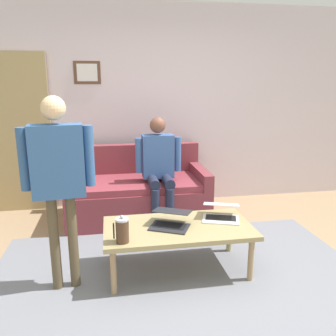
{
  "coord_description": "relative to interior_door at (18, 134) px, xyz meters",
  "views": [
    {
      "loc": [
        0.62,
        2.56,
        1.67
      ],
      "look_at": [
        0.02,
        -0.9,
        0.8
      ],
      "focal_mm": 36.78,
      "sensor_mm": 36.0,
      "label": 1
    }
  ],
  "objects": [
    {
      "name": "person_seated",
      "position": [
        -1.72,
        0.72,
        -0.3
      ],
      "size": [
        0.55,
        0.51,
        1.28
      ],
      "color": "#21263D",
      "rests_on": "ground_plane"
    },
    {
      "name": "couch",
      "position": [
        -1.48,
        0.49,
        -0.72
      ],
      "size": [
        1.72,
        0.9,
        0.88
      ],
      "color": "brown",
      "rests_on": "ground_plane"
    },
    {
      "name": "back_wall",
      "position": [
        -1.76,
        -0.09,
        0.33
      ],
      "size": [
        7.04,
        0.11,
        2.7
      ],
      "color": "silver",
      "rests_on": "ground_plane"
    },
    {
      "name": "french_press",
      "position": [
        -1.22,
        2.12,
        -0.49
      ],
      "size": [
        0.13,
        0.11,
        0.23
      ],
      "color": "#4C3323",
      "rests_on": "coffee_table"
    },
    {
      "name": "laptop_center",
      "position": [
        -2.15,
        1.78,
        -0.55
      ],
      "size": [
        0.42,
        0.41,
        0.15
      ],
      "color": "silver",
      "rests_on": "coffee_table"
    },
    {
      "name": "area_rug",
      "position": [
        -1.72,
        1.98,
        -1.02
      ],
      "size": [
        3.33,
        2.05,
        0.01
      ],
      "primitive_type": "cube",
      "color": "slate",
      "rests_on": "ground_plane"
    },
    {
      "name": "laptop_left",
      "position": [
        -1.66,
        1.87,
        -0.55
      ],
      "size": [
        0.44,
        0.43,
        0.14
      ],
      "color": "#28282D",
      "rests_on": "coffee_table"
    },
    {
      "name": "coffee_table",
      "position": [
        -1.72,
        1.88,
        -0.63
      ],
      "size": [
        1.31,
        0.68,
        0.43
      ],
      "color": "#9E8D5E",
      "rests_on": "ground_plane"
    },
    {
      "name": "person_standing",
      "position": [
        -0.75,
        1.98,
        -0.01
      ],
      "size": [
        0.57,
        0.21,
        1.58
      ],
      "color": "brown",
      "rests_on": "ground_plane"
    },
    {
      "name": "ground_plane",
      "position": [
        -1.77,
        2.11,
        -1.02
      ],
      "size": [
        7.68,
        7.68,
        0.0
      ],
      "primitive_type": "plane",
      "color": "#9B7D5C"
    },
    {
      "name": "interior_door",
      "position": [
        0.0,
        0.0,
        0.0
      ],
      "size": [
        0.82,
        0.09,
        2.05
      ],
      "color": "tan",
      "rests_on": "ground_plane"
    }
  ]
}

